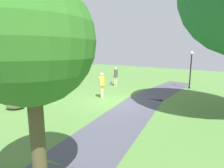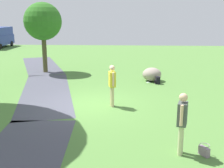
{
  "view_description": "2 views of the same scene",
  "coord_description": "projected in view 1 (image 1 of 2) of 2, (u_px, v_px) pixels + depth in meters",
  "views": [
    {
      "loc": [
        8.32,
        7.14,
        3.08
      ],
      "look_at": [
        0.68,
        0.7,
        1.27
      ],
      "focal_mm": 28.72,
      "sensor_mm": 36.0,
      "label": 1
    },
    {
      "loc": [
        -11.32,
        -1.58,
        3.65
      ],
      "look_at": [
        -0.97,
        -0.98,
        1.12
      ],
      "focal_mm": 45.3,
      "sensor_mm": 36.0,
      "label": 2
    }
  ],
  "objects": [
    {
      "name": "lawn_boulder",
      "position": [
        16.0,
        102.0,
        9.75
      ],
      "size": [
        1.28,
        1.28,
        0.77
      ],
      "color": "gray",
      "rests_on": "ground"
    },
    {
      "name": "backpack_by_boulder",
      "position": [
        27.0,
        102.0,
        10.47
      ],
      "size": [
        0.31,
        0.29,
        0.4
      ],
      "color": "black",
      "rests_on": "ground"
    },
    {
      "name": "lamp_post",
      "position": [
        191.0,
        66.0,
        14.93
      ],
      "size": [
        0.28,
        0.28,
        3.1
      ],
      "color": "black",
      "rests_on": "ground"
    },
    {
      "name": "handbag_on_grass",
      "position": [
        111.0,
        83.0,
        16.85
      ],
      "size": [
        0.37,
        0.37,
        0.31
      ],
      "color": "gray",
      "rests_on": "ground"
    },
    {
      "name": "man_near_boulder",
      "position": [
        102.0,
        83.0,
        11.94
      ],
      "size": [
        0.5,
        0.33,
        1.71
      ],
      "color": "beige",
      "rests_on": "ground"
    },
    {
      "name": "woman_with_handbag",
      "position": [
        115.0,
        75.0,
        16.26
      ],
      "size": [
        0.5,
        0.33,
        1.7
      ],
      "color": "#C5C990",
      "rests_on": "ground"
    },
    {
      "name": "young_tree_near_path",
      "position": [
        30.0,
        43.0,
        3.24
      ],
      "size": [
        2.4,
        2.4,
        4.47
      ],
      "color": "brown",
      "rests_on": "ground"
    },
    {
      "name": "frisbee_on_grass",
      "position": [
        25.0,
        108.0,
        9.98
      ],
      "size": [
        0.26,
        0.26,
        0.02
      ],
      "color": "white",
      "rests_on": "ground"
    },
    {
      "name": "footpath_segment_near",
      "position": [
        167.0,
        89.0,
        15.13
      ],
      "size": [
        8.13,
        2.78,
        0.01
      ],
      "color": "#474754",
      "rests_on": "ground"
    },
    {
      "name": "footpath_segment_mid",
      "position": [
        124.0,
        118.0,
        8.4
      ],
      "size": [
        8.32,
        4.27,
        0.01
      ],
      "color": "#474754",
      "rests_on": "ground"
    },
    {
      "name": "ground_plane",
      "position": [
        110.0,
        101.0,
        11.33
      ],
      "size": [
        48.0,
        48.0,
        0.0
      ],
      "primitive_type": "plane",
      "color": "#4F7D38"
    }
  ]
}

